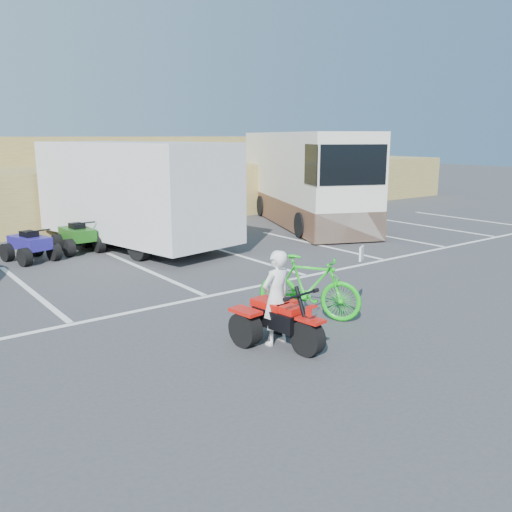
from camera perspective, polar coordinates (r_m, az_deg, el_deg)
ground at (r=9.01m, az=3.03°, el=-7.83°), size 100.00×100.00×0.00m
parking_stripes at (r=12.66m, az=-5.83°, el=-1.84°), size 28.00×5.16×0.01m
grass_embankment at (r=22.67m, az=-23.18°, el=7.21°), size 40.00×8.50×3.10m
red_trike_atv at (r=8.38m, az=2.83°, el=-9.44°), size 1.24×1.55×0.93m
rider at (r=8.23m, az=2.13°, el=-4.41°), size 0.58×0.41×1.47m
green_dirt_bike at (r=9.50m, az=5.61°, el=-3.26°), size 1.40×1.86×1.11m
cargo_trailer at (r=15.90m, az=-12.68°, el=6.72°), size 3.71×6.73×2.97m
rv_motorhome at (r=20.18m, az=4.94°, el=7.55°), size 5.60×9.11×3.21m
quad_atv_blue at (r=15.02m, az=-22.56°, el=-0.48°), size 1.28×1.52×0.86m
quad_atv_green at (r=15.75m, az=-18.16°, el=0.43°), size 1.07×1.40×0.89m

